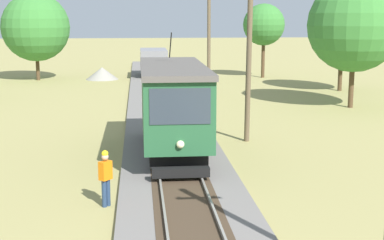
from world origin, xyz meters
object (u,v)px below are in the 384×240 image
at_px(tree_left_near, 354,25).
at_px(tree_left_far, 264,25).
at_px(track_worker, 106,176).
at_px(tree_right_near, 342,34).
at_px(gravel_pile, 102,73).
at_px(utility_pole_near_tram, 249,57).
at_px(freight_car, 154,61).
at_px(utility_pole_mid, 209,37).
at_px(red_tram, 173,105).
at_px(tree_right_far, 36,27).

xyz_separation_m(tree_left_near, tree_left_far, (-1.85, 17.30, -0.30)).
bearing_deg(track_worker, tree_right_near, -81.31).
relative_size(gravel_pile, tree_left_far, 0.43).
bearing_deg(tree_right_near, utility_pole_near_tram, -121.91).
height_order(freight_car, utility_pole_mid, utility_pole_mid).
distance_m(red_tram, track_worker, 6.62).
relative_size(freight_car, utility_pole_near_tram, 0.68).
xyz_separation_m(utility_pole_near_tram, track_worker, (-6.04, -8.38, -2.95)).
xyz_separation_m(freight_car, tree_left_near, (11.96, -18.07, 3.59)).
bearing_deg(gravel_pile, tree_left_far, 0.47).
bearing_deg(freight_car, tree_right_near, -36.28).
xyz_separation_m(track_worker, tree_right_far, (-7.89, 34.54, 3.68)).
xyz_separation_m(gravel_pile, tree_right_near, (18.73, -9.42, 3.76)).
xyz_separation_m(utility_pole_mid, track_worker, (-6.04, -23.07, -3.25)).
height_order(utility_pole_mid, tree_right_far, utility_pole_mid).
height_order(utility_pole_mid, track_worker, utility_pole_mid).
height_order(red_tram, track_worker, red_tram).
bearing_deg(freight_car, tree_left_near, -56.50).
xyz_separation_m(utility_pole_near_tram, tree_right_near, (10.45, 16.79, 0.37)).
bearing_deg(utility_pole_near_tram, tree_right_near, 58.09).
bearing_deg(tree_left_near, freight_car, 123.50).
relative_size(utility_pole_near_tram, gravel_pile, 2.62).
relative_size(utility_pole_mid, tree_left_near, 1.03).
xyz_separation_m(tree_left_far, tree_right_far, (-20.45, -0.17, -0.18)).
bearing_deg(red_tram, freight_car, 90.01).
distance_m(red_tram, gravel_pile, 28.99).
height_order(freight_car, tree_right_near, tree_right_near).
bearing_deg(tree_right_near, freight_car, 143.72).
bearing_deg(tree_right_far, red_tram, -70.05).
bearing_deg(tree_right_far, tree_right_near, -21.02).
distance_m(utility_pole_near_tram, gravel_pile, 27.70).
bearing_deg(red_tram, track_worker, -112.18).
xyz_separation_m(red_tram, tree_left_near, (11.95, 11.38, 2.96)).
relative_size(utility_pole_mid, tree_right_far, 1.08).
xyz_separation_m(gravel_pile, tree_right_far, (-5.66, -0.05, 4.11)).
bearing_deg(tree_left_far, track_worker, -109.89).
bearing_deg(utility_pole_near_tram, freight_car, 97.55).
bearing_deg(tree_right_near, red_tram, -126.26).
xyz_separation_m(red_tram, utility_pole_mid, (3.59, 17.04, 2.04)).
distance_m(utility_pole_mid, track_worker, 24.07).
distance_m(utility_pole_mid, tree_left_far, 13.35).
xyz_separation_m(gravel_pile, tree_left_near, (16.64, -17.18, 4.60)).
relative_size(track_worker, tree_right_near, 0.26).
bearing_deg(freight_car, gravel_pile, -169.30).
bearing_deg(utility_pole_mid, tree_left_far, 60.77).
height_order(utility_pole_near_tram, tree_right_far, utility_pole_near_tram).
bearing_deg(utility_pole_near_tram, track_worker, -125.81).
height_order(tree_left_near, tree_right_far, tree_left_near).
distance_m(utility_pole_mid, tree_left_near, 10.14).
bearing_deg(track_worker, red_tram, -70.24).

